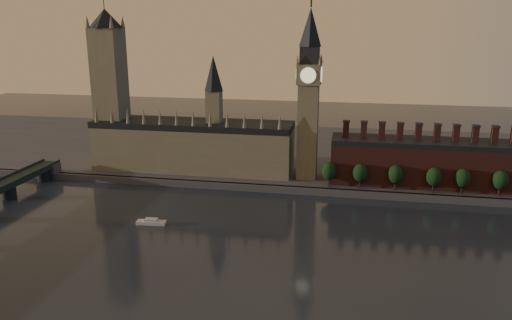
{
  "coord_description": "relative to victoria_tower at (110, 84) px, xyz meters",
  "views": [
    {
      "loc": [
        34.24,
        -188.1,
        97.29
      ],
      "look_at": [
        -11.66,
        55.0,
        29.1
      ],
      "focal_mm": 35.0,
      "sensor_mm": 36.0,
      "label": 1
    }
  ],
  "objects": [
    {
      "name": "palace_of_westminster",
      "position": [
        55.59,
        -0.09,
        -37.46
      ],
      "size": [
        130.0,
        30.3,
        74.0
      ],
      "color": "#756E53",
      "rests_on": "north_bank"
    },
    {
      "name": "river_boat",
      "position": [
        59.68,
        -84.74,
        -57.96
      ],
      "size": [
        15.08,
        5.44,
        2.96
      ],
      "rotation": [
        0.0,
        0.0,
        0.08
      ],
      "color": "#BDBDBD",
      "rests_on": "ground"
    },
    {
      "name": "north_bank",
      "position": [
        120.0,
        63.04,
        -57.09
      ],
      "size": [
        900.0,
        182.0,
        4.0
      ],
      "color": "#48484D",
      "rests_on": "ground"
    },
    {
      "name": "big_ben",
      "position": [
        130.0,
        -5.0,
        -2.26
      ],
      "size": [
        15.0,
        15.0,
        107.0
      ],
      "color": "#756E53",
      "rests_on": "north_bank"
    },
    {
      "name": "embankment_tree_1",
      "position": [
        162.38,
        -20.54,
        -45.62
      ],
      "size": [
        8.6,
        8.6,
        14.88
      ],
      "color": "black",
      "rests_on": "north_bank"
    },
    {
      "name": "embankment_tree_2",
      "position": [
        182.3,
        -19.77,
        -45.62
      ],
      "size": [
        8.6,
        8.6,
        14.88
      ],
      "color": "black",
      "rests_on": "north_bank"
    },
    {
      "name": "ground",
      "position": [
        120.0,
        -115.0,
        -59.09
      ],
      "size": [
        900.0,
        900.0,
        0.0
      ],
      "primitive_type": "plane",
      "color": "black",
      "rests_on": "ground"
    },
    {
      "name": "embankment_tree_3",
      "position": [
        203.25,
        -20.64,
        -45.62
      ],
      "size": [
        8.6,
        8.6,
        14.88
      ],
      "color": "black",
      "rests_on": "north_bank"
    },
    {
      "name": "embankment_tree_5",
      "position": [
        238.45,
        -20.01,
        -45.62
      ],
      "size": [
        8.6,
        8.6,
        14.88
      ],
      "color": "black",
      "rests_on": "north_bank"
    },
    {
      "name": "embankment_tree_4",
      "position": [
        218.66,
        -20.28,
        -45.62
      ],
      "size": [
        8.6,
        8.6,
        14.88
      ],
      "color": "black",
      "rests_on": "north_bank"
    },
    {
      "name": "victoria_tower",
      "position": [
        0.0,
        0.0,
        0.0
      ],
      "size": [
        24.0,
        24.0,
        108.0
      ],
      "color": "#756E53",
      "rests_on": "north_bank"
    },
    {
      "name": "chimney_block",
      "position": [
        200.0,
        -5.0,
        -41.27
      ],
      "size": [
        110.0,
        25.0,
        37.0
      ],
      "color": "#542420",
      "rests_on": "north_bank"
    },
    {
      "name": "embankment_tree_0",
      "position": [
        144.6,
        -20.32,
        -45.62
      ],
      "size": [
        8.6,
        8.6,
        14.88
      ],
      "color": "black",
      "rests_on": "north_bank"
    }
  ]
}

